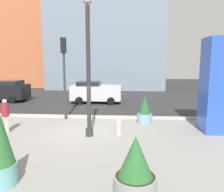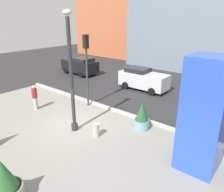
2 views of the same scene
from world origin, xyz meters
The scene contains 12 objects.
ground_plane centered at (0.00, 4.00, 0.00)m, with size 60.00×60.00×0.00m, color #2D2D30.
plaza_pavement centered at (0.00, -2.00, 0.00)m, with size 18.00×10.00×0.02m, color gray.
curb_strip centered at (0.00, 3.12, 0.08)m, with size 18.00×0.24×0.16m, color #B7B2A8.
lamp_post centered at (0.37, -0.38, 3.14)m, with size 0.44×0.44×6.44m.
art_pillar_blue centered at (6.86, 0.87, 2.40)m, with size 1.58×1.58×4.80m, color blue.
potted_plant_curbside centered at (3.23, 2.16, 0.73)m, with size 0.88×0.88×1.64m.
potted_plant_near_left centered at (2.44, -5.29, 0.76)m, with size 1.17×1.17×1.74m.
concrete_bollard centered at (1.80, -0.11, 0.38)m, with size 0.36×0.36×0.75m, color #B2ADA3.
traffic_light_far_side centered at (-1.65, 2.70, 3.35)m, with size 0.28×0.42×4.99m.
car_curb_west centered at (-8.85, 8.57, 0.96)m, with size 4.34×2.25×1.88m.
car_intersection centered at (-0.55, 8.34, 0.95)m, with size 4.28×1.96×1.86m.
pedestrian_on_sidewalk centered at (-3.96, -0.11, 0.97)m, with size 0.50×0.50×1.73m.
Camera 2 is at (9.04, -7.51, 6.14)m, focal length 34.95 mm.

